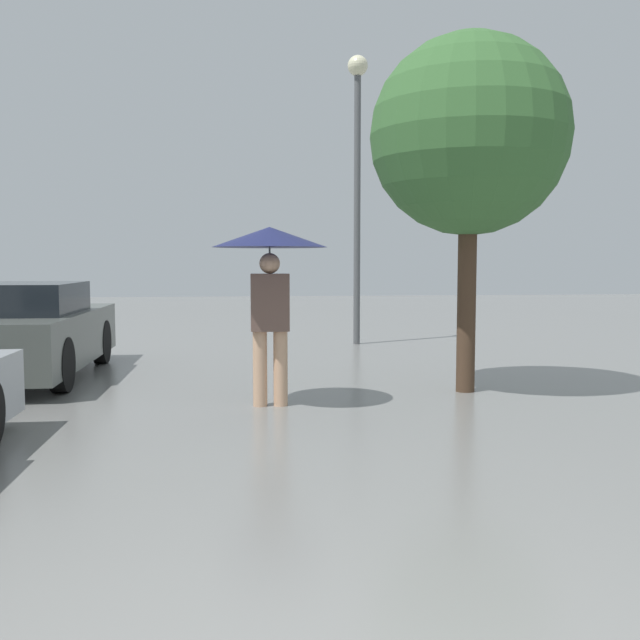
# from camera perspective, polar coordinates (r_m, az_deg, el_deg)

# --- Properties ---
(pedestrian) EXTENTS (1.21, 1.21, 1.90)m
(pedestrian) POSITION_cam_1_polar(r_m,az_deg,el_deg) (7.52, -4.05, 4.94)
(pedestrian) COLOR tan
(pedestrian) RESTS_ON ground_plane
(parked_car_farthest) EXTENTS (1.63, 3.92, 1.26)m
(parked_car_farthest) POSITION_cam_1_polar(r_m,az_deg,el_deg) (10.18, -22.43, -0.91)
(parked_car_farthest) COLOR #4C514C
(parked_car_farthest) RESTS_ON ground_plane
(tree) EXTENTS (2.30, 2.30, 4.13)m
(tree) POSITION_cam_1_polar(r_m,az_deg,el_deg) (8.64, 11.86, 14.14)
(tree) COLOR #473323
(tree) RESTS_ON ground_plane
(street_lamp) EXTENTS (0.37, 0.37, 5.26)m
(street_lamp) POSITION_cam_1_polar(r_m,az_deg,el_deg) (13.39, 3.01, 13.26)
(street_lamp) COLOR #515456
(street_lamp) RESTS_ON ground_plane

